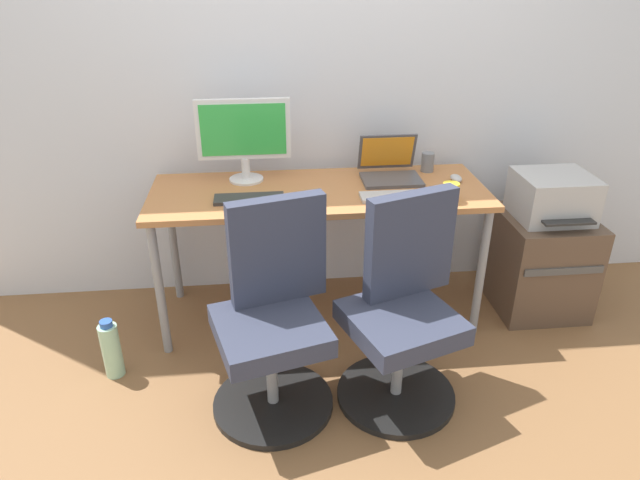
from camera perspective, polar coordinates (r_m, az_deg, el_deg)
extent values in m
plane|color=brown|center=(3.27, -0.09, -7.30)|extent=(5.28, 5.28, 0.00)
cube|color=silver|center=(3.14, -0.87, 17.06)|extent=(4.40, 0.04, 2.60)
cube|color=#B77542|center=(2.92, -0.10, 4.81)|extent=(1.72, 0.63, 0.03)
cylinder|color=gray|center=(2.89, -15.78, -4.92)|extent=(0.04, 0.04, 0.72)
cylinder|color=gray|center=(3.04, 15.82, -3.26)|extent=(0.04, 0.04, 0.72)
cylinder|color=gray|center=(3.34, -14.50, -0.19)|extent=(0.04, 0.04, 0.72)
cylinder|color=gray|center=(3.47, 12.85, 1.05)|extent=(0.04, 0.04, 0.72)
cylinder|color=black|center=(2.68, -4.70, -15.96)|extent=(0.54, 0.54, 0.03)
cylinder|color=gray|center=(2.56, -4.86, -12.91)|extent=(0.05, 0.05, 0.34)
cube|color=#33384C|center=(2.43, -5.05, -9.00)|extent=(0.54, 0.54, 0.09)
cube|color=#33384C|center=(2.43, -4.28, -1.02)|extent=(0.42, 0.18, 0.48)
cylinder|color=black|center=(2.74, 7.58, -15.05)|extent=(0.54, 0.54, 0.03)
cylinder|color=gray|center=(2.62, 7.83, -12.03)|extent=(0.05, 0.05, 0.34)
cube|color=#33384C|center=(2.49, 8.14, -8.17)|extent=(0.56, 0.56, 0.09)
cube|color=#33384C|center=(2.50, 9.02, -0.42)|extent=(0.42, 0.21, 0.48)
cube|color=brown|center=(3.43, 21.16, -2.07)|extent=(0.47, 0.49, 0.56)
cube|color=#4C4C4C|center=(3.20, 23.29, -2.90)|extent=(0.43, 0.01, 0.04)
cube|color=#B7B7B7|center=(3.27, 22.30, 4.08)|extent=(0.38, 0.34, 0.24)
cube|color=#262626|center=(3.13, 23.69, 1.63)|extent=(0.27, 0.06, 0.01)
cylinder|color=#A5D8B2|center=(2.93, -20.18, -10.37)|extent=(0.09, 0.09, 0.28)
cylinder|color=#2D59B2|center=(2.84, -20.67, -7.86)|extent=(0.06, 0.06, 0.03)
cylinder|color=silver|center=(3.06, -7.39, 6.08)|extent=(0.18, 0.18, 0.01)
cylinder|color=silver|center=(3.04, -7.46, 7.15)|extent=(0.04, 0.04, 0.11)
cube|color=silver|center=(2.98, -7.70, 10.96)|extent=(0.48, 0.03, 0.31)
cube|color=green|center=(2.96, -7.71, 10.87)|extent=(0.43, 0.00, 0.26)
cube|color=#4C4C51|center=(3.04, 7.17, 6.02)|extent=(0.31, 0.22, 0.02)
cube|color=#4C4C51|center=(3.14, 6.74, 8.80)|extent=(0.31, 0.07, 0.20)
cube|color=orange|center=(3.13, 6.76, 8.80)|extent=(0.28, 0.06, 0.17)
cube|color=#2D2D2D|center=(2.80, -7.12, 4.15)|extent=(0.34, 0.12, 0.02)
cube|color=#B7B7B7|center=(2.83, 7.51, 4.37)|extent=(0.34, 0.12, 0.02)
ellipsoid|color=#B7B7B7|center=(3.11, 13.49, 6.06)|extent=(0.06, 0.10, 0.03)
ellipsoid|color=silver|center=(2.71, -2.50, 3.71)|extent=(0.06, 0.10, 0.03)
cylinder|color=yellow|center=(2.83, 12.97, 4.71)|extent=(0.08, 0.08, 0.09)
cylinder|color=slate|center=(3.21, 10.74, 7.69)|extent=(0.07, 0.07, 0.10)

